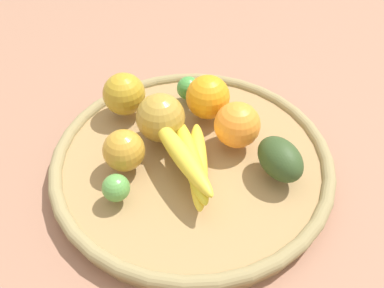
{
  "coord_description": "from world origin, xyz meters",
  "views": [
    {
      "loc": [
        0.02,
        -0.46,
        0.51
      ],
      "look_at": [
        0.0,
        0.0,
        0.06
      ],
      "focal_mm": 38.28,
      "sensor_mm": 36.0,
      "label": 1
    }
  ],
  "objects": [
    {
      "name": "lime_1",
      "position": [
        -0.01,
        0.14,
        0.06
      ],
      "size": [
        0.05,
        0.05,
        0.04
      ],
      "primitive_type": "sphere",
      "rotation": [
        0.0,
        0.0,
        1.47
      ],
      "color": "#44943F",
      "rests_on": "basket"
    },
    {
      "name": "orange_1",
      "position": [
        0.07,
        0.03,
        0.08
      ],
      "size": [
        0.1,
        0.1,
        0.07
      ],
      "primitive_type": "sphere",
      "rotation": [
        0.0,
        0.0,
        3.53
      ],
      "color": "orange",
      "rests_on": "basket"
    },
    {
      "name": "ground_plane",
      "position": [
        0.0,
        0.0,
        0.0
      ],
      "size": [
        2.4,
        2.4,
        0.0
      ],
      "primitive_type": "plane",
      "color": "#986A52",
      "rests_on": "ground"
    },
    {
      "name": "apple_1",
      "position": [
        -0.1,
        -0.03,
        0.07
      ],
      "size": [
        0.09,
        0.09,
        0.06
      ],
      "primitive_type": "sphere",
      "rotation": [
        0.0,
        0.0,
        5.78
      ],
      "color": "#BF8C2D",
      "rests_on": "basket"
    },
    {
      "name": "avocado",
      "position": [
        0.13,
        -0.03,
        0.07
      ],
      "size": [
        0.09,
        0.1,
        0.06
      ],
      "primitive_type": "ellipsoid",
      "rotation": [
        0.0,
        0.0,
        5.24
      ],
      "color": "#304721",
      "rests_on": "basket"
    },
    {
      "name": "lime_0",
      "position": [
        -0.1,
        -0.09,
        0.06
      ],
      "size": [
        0.06,
        0.06,
        0.04
      ],
      "primitive_type": "sphere",
      "rotation": [
        0.0,
        0.0,
        5.74
      ],
      "color": "#599C46",
      "rests_on": "basket"
    },
    {
      "name": "banana_bunch",
      "position": [
        -0.0,
        -0.04,
        0.07
      ],
      "size": [
        0.12,
        0.18,
        0.05
      ],
      "color": "yellow",
      "rests_on": "basket"
    },
    {
      "name": "basket",
      "position": [
        0.0,
        0.0,
        0.02
      ],
      "size": [
        0.46,
        0.46,
        0.04
      ],
      "color": "#9F7D4E",
      "rests_on": "ground_plane"
    },
    {
      "name": "apple_0",
      "position": [
        -0.12,
        0.1,
        0.08
      ],
      "size": [
        0.1,
        0.1,
        0.07
      ],
      "primitive_type": "sphere",
      "rotation": [
        0.0,
        0.0,
        3.81
      ],
      "color": "#B58F23",
      "rests_on": "basket"
    },
    {
      "name": "orange_0",
      "position": [
        0.02,
        0.1,
        0.08
      ],
      "size": [
        0.11,
        0.11,
        0.08
      ],
      "primitive_type": "sphere",
      "rotation": [
        0.0,
        0.0,
        3.87
      ],
      "color": "orange",
      "rests_on": "basket"
    },
    {
      "name": "apple_2",
      "position": [
        -0.05,
        0.04,
        0.08
      ],
      "size": [
        0.11,
        0.11,
        0.08
      ],
      "primitive_type": "sphere",
      "rotation": [
        0.0,
        0.0,
        2.17
      ],
      "color": "#B08A33",
      "rests_on": "basket"
    }
  ]
}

